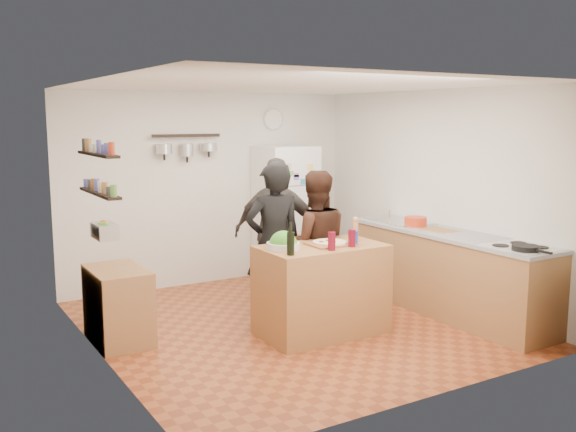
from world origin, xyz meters
TOP-DOWN VIEW (x-y plane):
  - room_shell at (0.00, 0.39)m, footprint 4.20×4.20m
  - prep_island at (0.10, -0.40)m, footprint 1.25×0.72m
  - pizza_board at (0.18, -0.42)m, footprint 0.42×0.34m
  - pizza at (0.18, -0.42)m, footprint 0.34×0.34m
  - salad_bowl at (-0.32, -0.35)m, footprint 0.33×0.33m
  - wine_bottle at (-0.40, -0.62)m, footprint 0.07×0.07m
  - wine_glass_near at (0.05, -0.64)m, footprint 0.07×0.07m
  - wine_glass_far at (0.32, -0.60)m, footprint 0.07×0.07m
  - pepper_mill at (0.55, -0.35)m, footprint 0.06×0.06m
  - salt_canister at (0.40, -0.52)m, footprint 0.09×0.09m
  - person_left at (-0.16, 0.13)m, footprint 0.68×0.49m
  - person_center at (0.32, 0.08)m, footprint 0.96×0.86m
  - person_back at (0.22, 0.69)m, footprint 1.05×0.96m
  - counter_run at (1.70, -0.55)m, footprint 0.63×2.63m
  - stove_top at (1.70, -1.50)m, footprint 0.60×0.62m
  - skillet at (1.60, -1.64)m, footprint 0.26×0.26m
  - sink at (1.70, 0.30)m, footprint 0.50×0.80m
  - cutting_board at (1.70, -0.38)m, footprint 0.30×0.40m
  - red_bowl at (1.65, -0.05)m, footprint 0.26×0.26m
  - fridge at (0.95, 1.75)m, footprint 0.70×0.68m
  - wall_clock at (0.95, 2.08)m, footprint 0.30×0.03m
  - spice_shelf_lower at (-1.93, 0.20)m, footprint 0.12×1.00m
  - spice_shelf_upper at (-1.93, 0.20)m, footprint 0.12×1.00m
  - produce_basket at (-1.90, 0.20)m, footprint 0.18×0.35m
  - side_table at (-1.74, 0.42)m, footprint 0.50×0.80m
  - pot_rack at (-0.35, 2.00)m, footprint 0.90×0.04m

SIDE VIEW (x-z plane):
  - side_table at x=-1.74m, z-range 0.00..0.73m
  - counter_run at x=1.70m, z-range 0.00..0.90m
  - prep_island at x=0.10m, z-range 0.00..0.91m
  - person_center at x=0.32m, z-range 0.00..1.62m
  - person_back at x=0.22m, z-range 0.00..1.72m
  - person_left at x=-0.16m, z-range 0.00..1.73m
  - fridge at x=0.95m, z-range 0.00..1.80m
  - stove_top at x=1.70m, z-range 0.90..0.92m
  - cutting_board at x=1.70m, z-range 0.90..0.92m
  - sink at x=1.70m, z-range 0.90..0.93m
  - pizza_board at x=0.18m, z-range 0.91..0.93m
  - pizza at x=0.18m, z-range 0.93..0.95m
  - salad_bowl at x=-0.32m, z-range 0.91..0.98m
  - skillet at x=1.60m, z-range 0.92..0.97m
  - red_bowl at x=1.65m, z-range 0.92..1.03m
  - salt_canister at x=0.40m, z-range 0.91..1.05m
  - wine_glass_far at x=0.32m, z-range 0.91..1.09m
  - wine_glass_near at x=0.05m, z-range 0.91..1.09m
  - pepper_mill at x=0.55m, z-range 0.91..1.11m
  - wine_bottle at x=-0.40m, z-range 0.91..1.13m
  - produce_basket at x=-1.90m, z-range 1.08..1.22m
  - room_shell at x=0.00m, z-range -0.85..3.35m
  - spice_shelf_lower at x=-1.93m, z-range 1.49..1.51m
  - spice_shelf_upper at x=-1.93m, z-range 1.84..1.86m
  - pot_rack at x=-0.35m, z-range 1.93..1.97m
  - wall_clock at x=0.95m, z-range 2.00..2.30m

